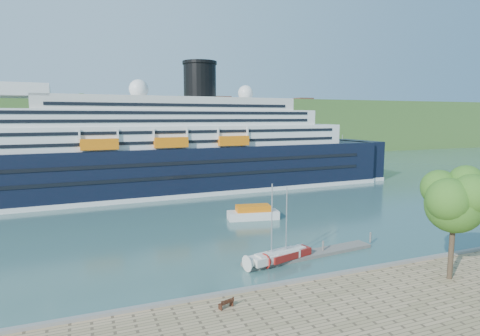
# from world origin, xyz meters

# --- Properties ---
(ground) EXTENTS (400.00, 400.00, 0.00)m
(ground) POSITION_xyz_m (0.00, 0.00, 0.00)
(ground) COLOR #2F5453
(ground) RESTS_ON ground
(far_hillside) EXTENTS (400.00, 50.00, 24.00)m
(far_hillside) POSITION_xyz_m (0.00, 145.00, 12.00)
(far_hillside) COLOR #355E25
(far_hillside) RESTS_ON ground
(quay_coping) EXTENTS (220.00, 0.50, 0.30)m
(quay_coping) POSITION_xyz_m (0.00, -0.20, 1.15)
(quay_coping) COLOR slate
(quay_coping) RESTS_ON promenade
(cruise_ship) EXTENTS (128.12, 23.70, 28.63)m
(cruise_ship) POSITION_xyz_m (-9.57, 55.00, 14.31)
(cruise_ship) COLOR black
(cruise_ship) RESTS_ON ground
(park_bench) EXTENTS (1.49, 0.96, 0.89)m
(park_bench) POSITION_xyz_m (-11.15, -2.49, 1.44)
(park_bench) COLOR #4E2516
(park_bench) RESTS_ON promenade
(promenade_tree) EXTENTS (7.13, 7.13, 11.80)m
(promenade_tree) POSITION_xyz_m (10.87, -4.89, 6.90)
(promenade_tree) COLOR #315D18
(promenade_tree) RESTS_ON promenade
(floating_pontoon) EXTENTS (17.68, 3.93, 0.39)m
(floating_pontoon) POSITION_xyz_m (3.24, 7.90, 0.20)
(floating_pontoon) COLOR gray
(floating_pontoon) RESTS_ON ground
(sailboat_white_near) EXTENTS (7.06, 3.30, 8.81)m
(sailboat_white_near) POSITION_xyz_m (-1.91, 7.00, 4.40)
(sailboat_white_near) COLOR silver
(sailboat_white_near) RESTS_ON ground
(sailboat_red) EXTENTS (6.66, 3.47, 8.29)m
(sailboat_red) POSITION_xyz_m (0.04, 7.32, 4.14)
(sailboat_red) COLOR maroon
(sailboat_red) RESTS_ON ground
(tender_launch) EXTENTS (8.65, 4.31, 2.29)m
(tender_launch) POSITION_xyz_m (3.94, 26.31, 1.14)
(tender_launch) COLOR orange
(tender_launch) RESTS_ON ground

